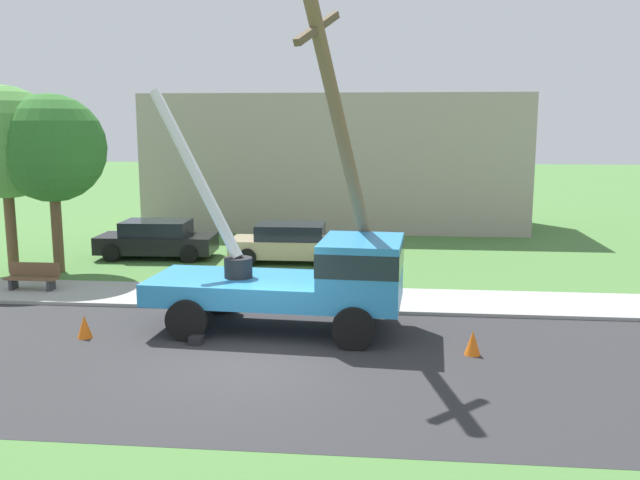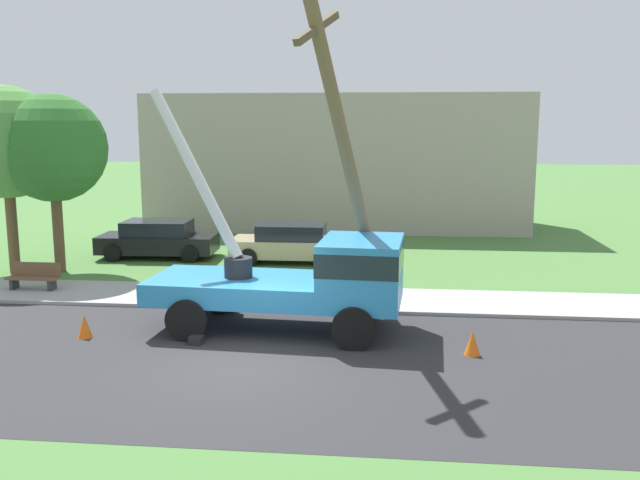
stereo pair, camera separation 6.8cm
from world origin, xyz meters
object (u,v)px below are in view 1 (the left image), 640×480
(traffic_cone_curbside, at_px, (356,306))
(roadside_tree_near, at_px, (52,149))
(roadside_tree_far, at_px, (4,143))
(traffic_cone_behind, at_px, (85,327))
(park_bench, at_px, (33,277))
(parked_sedan_black, at_px, (157,239))
(leaning_utility_pole, at_px, (348,160))
(utility_truck, at_px, (309,276))
(traffic_cone_ahead, at_px, (473,343))
(parked_sedan_tan, at_px, (291,243))

(traffic_cone_curbside, distance_m, roadside_tree_near, 12.04)
(roadside_tree_far, bearing_deg, traffic_cone_behind, -50.34)
(roadside_tree_near, xyz_separation_m, roadside_tree_far, (-1.60, -0.10, 0.20))
(park_bench, xyz_separation_m, roadside_tree_far, (-2.19, 2.75, 3.96))
(traffic_cone_behind, relative_size, parked_sedan_black, 0.13)
(parked_sedan_black, distance_m, park_bench, 5.96)
(leaning_utility_pole, xyz_separation_m, roadside_tree_near, (-10.29, 5.39, 0.02))
(leaning_utility_pole, relative_size, traffic_cone_curbside, 14.76)
(utility_truck, distance_m, traffic_cone_curbside, 2.14)
(park_bench, xyz_separation_m, roadside_tree_near, (-0.58, 2.85, 3.77))
(leaning_utility_pole, distance_m, parked_sedan_black, 11.80)
(utility_truck, bearing_deg, traffic_cone_behind, -168.25)
(traffic_cone_ahead, bearing_deg, parked_sedan_tan, 119.38)
(parked_sedan_black, distance_m, roadside_tree_far, 6.26)
(parked_sedan_black, bearing_deg, traffic_cone_curbside, -42.14)
(parked_sedan_black, relative_size, parked_sedan_tan, 1.01)
(traffic_cone_curbside, height_order, park_bench, park_bench)
(utility_truck, distance_m, parked_sedan_tan, 8.54)
(parked_sedan_black, xyz_separation_m, parked_sedan_tan, (5.19, -0.30, 0.00))
(utility_truck, xyz_separation_m, roadside_tree_far, (-10.99, 5.76, 3.02))
(roadside_tree_far, bearing_deg, park_bench, -51.49)
(traffic_cone_behind, xyz_separation_m, park_bench, (-3.50, 4.12, 0.18))
(traffic_cone_curbside, distance_m, parked_sedan_black, 10.74)
(traffic_cone_behind, distance_m, roadside_tree_near, 8.99)
(utility_truck, bearing_deg, leaning_utility_pole, 27.47)
(utility_truck, bearing_deg, roadside_tree_near, 148.01)
(leaning_utility_pole, bearing_deg, traffic_cone_curbside, 78.59)
(traffic_cone_behind, bearing_deg, roadside_tree_near, 120.42)
(park_bench, bearing_deg, parked_sedan_tan, 36.76)
(roadside_tree_near, bearing_deg, parked_sedan_tan, 17.86)
(leaning_utility_pole, height_order, traffic_cone_behind, leaning_utility_pole)
(traffic_cone_curbside, height_order, roadside_tree_near, roadside_tree_near)
(park_bench, bearing_deg, roadside_tree_near, 101.59)
(parked_sedan_tan, distance_m, roadside_tree_far, 10.37)
(traffic_cone_behind, distance_m, parked_sedan_black, 9.88)
(traffic_cone_curbside, xyz_separation_m, parked_sedan_tan, (-2.76, 6.90, 0.43))
(utility_truck, distance_m, traffic_cone_ahead, 4.23)
(traffic_cone_ahead, xyz_separation_m, traffic_cone_curbside, (-2.73, 2.85, 0.00))
(parked_sedan_black, distance_m, parked_sedan_tan, 5.20)
(traffic_cone_ahead, bearing_deg, roadside_tree_near, 151.21)
(utility_truck, height_order, leaning_utility_pole, leaning_utility_pole)
(leaning_utility_pole, xyz_separation_m, traffic_cone_behind, (-6.20, -1.57, -3.93))
(parked_sedan_black, height_order, roadside_tree_far, roadside_tree_far)
(utility_truck, distance_m, park_bench, 9.35)
(traffic_cone_ahead, bearing_deg, parked_sedan_black, 136.76)
(leaning_utility_pole, bearing_deg, parked_sedan_tan, 108.03)
(traffic_cone_ahead, distance_m, parked_sedan_tan, 11.20)
(parked_sedan_black, relative_size, roadside_tree_near, 0.74)
(traffic_cone_curbside, height_order, roadside_tree_far, roadside_tree_far)
(traffic_cone_behind, height_order, roadside_tree_near, roadside_tree_near)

